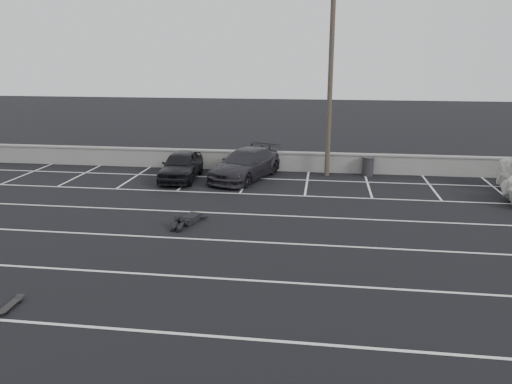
# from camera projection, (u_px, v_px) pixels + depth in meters

# --- Properties ---
(ground) EXTENTS (120.00, 120.00, 0.00)m
(ground) POSITION_uv_depth(u_px,v_px,m) (256.00, 281.00, 14.14)
(ground) COLOR black
(ground) RESTS_ON ground
(seawall) EXTENTS (50.00, 0.45, 1.06)m
(seawall) POSITION_uv_depth(u_px,v_px,m) (291.00, 161.00, 27.36)
(seawall) COLOR gray
(seawall) RESTS_ON ground
(stall_lines) EXTENTS (36.00, 20.05, 0.01)m
(stall_lines) POSITION_uv_depth(u_px,v_px,m) (270.00, 229.00, 18.35)
(stall_lines) COLOR silver
(stall_lines) RESTS_ON ground
(car_left) EXTENTS (1.91, 4.34, 1.45)m
(car_left) POSITION_uv_depth(u_px,v_px,m) (181.00, 165.00, 25.52)
(car_left) COLOR black
(car_left) RESTS_ON ground
(car_right) EXTENTS (3.70, 5.58, 1.50)m
(car_right) POSITION_uv_depth(u_px,v_px,m) (245.00, 164.00, 25.58)
(car_right) COLOR #27262C
(car_right) RESTS_ON ground
(utility_pole) EXTENTS (1.28, 0.26, 9.60)m
(utility_pole) POSITION_uv_depth(u_px,v_px,m) (330.00, 82.00, 25.18)
(utility_pole) COLOR #4C4238
(utility_pole) RESTS_ON ground
(trash_bin) EXTENTS (0.75, 0.75, 0.99)m
(trash_bin) POSITION_uv_depth(u_px,v_px,m) (368.00, 166.00, 26.31)
(trash_bin) COLOR #28272A
(trash_bin) RESTS_ON ground
(person) EXTENTS (2.09, 2.95, 0.50)m
(person) POSITION_uv_depth(u_px,v_px,m) (192.00, 215.00, 19.10)
(person) COLOR black
(person) RESTS_ON ground
(skateboard) EXTENTS (0.26, 0.85, 0.10)m
(skateboard) POSITION_uv_depth(u_px,v_px,m) (10.00, 305.00, 12.59)
(skateboard) COLOR black
(skateboard) RESTS_ON ground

